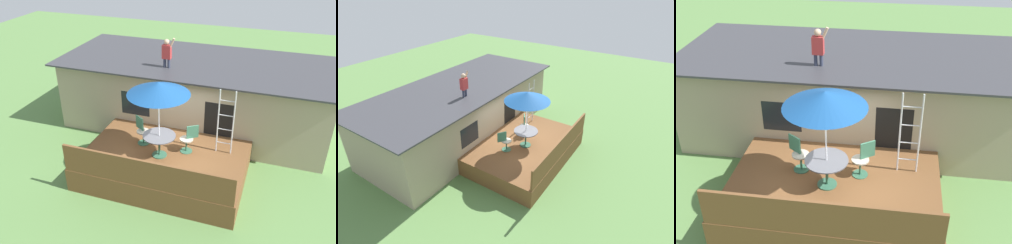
# 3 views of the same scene
# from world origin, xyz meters

# --- Properties ---
(ground_plane) EXTENTS (40.00, 40.00, 0.00)m
(ground_plane) POSITION_xyz_m (0.00, 0.00, 0.00)
(ground_plane) COLOR #567F42
(house) EXTENTS (10.50, 4.50, 2.74)m
(house) POSITION_xyz_m (0.00, 3.60, 1.37)
(house) COLOR gray
(house) RESTS_ON ground
(deck) EXTENTS (5.21, 3.77, 0.80)m
(deck) POSITION_xyz_m (0.00, 0.00, 0.40)
(deck) COLOR brown
(deck) RESTS_ON ground
(deck_railing) EXTENTS (5.11, 0.08, 0.90)m
(deck_railing) POSITION_xyz_m (0.00, -1.84, 1.25)
(deck_railing) COLOR brown
(deck_railing) RESTS_ON deck
(patio_table) EXTENTS (1.04, 1.04, 0.74)m
(patio_table) POSITION_xyz_m (-0.14, -0.21, 1.39)
(patio_table) COLOR #33664C
(patio_table) RESTS_ON deck
(patio_umbrella) EXTENTS (1.90, 1.90, 2.54)m
(patio_umbrella) POSITION_xyz_m (-0.14, -0.21, 3.15)
(patio_umbrella) COLOR silver
(patio_umbrella) RESTS_ON deck
(step_ladder) EXTENTS (0.52, 0.04, 2.20)m
(step_ladder) POSITION_xyz_m (1.76, 0.64, 1.90)
(step_ladder) COLOR silver
(step_ladder) RESTS_ON deck
(person_figure) EXTENTS (0.47, 0.20, 1.11)m
(person_figure) POSITION_xyz_m (-0.83, 2.54, 3.35)
(person_figure) COLOR #33384C
(person_figure) RESTS_ON house
(patio_chair_left) EXTENTS (0.56, 0.46, 0.92)m
(patio_chair_left) POSITION_xyz_m (-0.97, 0.34, 1.26)
(patio_chair_left) COLOR #33664C
(patio_chair_left) RESTS_ON deck
(patio_chair_right) EXTENTS (0.56, 0.46, 0.92)m
(patio_chair_right) POSITION_xyz_m (0.67, 0.34, 1.26)
(patio_chair_right) COLOR #33664C
(patio_chair_right) RESTS_ON deck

